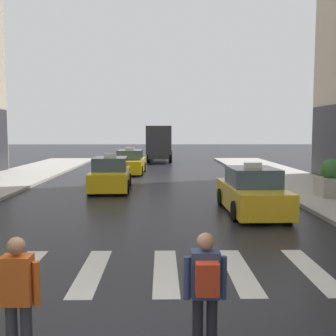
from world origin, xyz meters
TOP-DOWN VIEW (x-y plane):
  - crosswalk_markings at (-0.00, 3.00)m, footprint 11.30×2.80m
  - taxi_lead at (3.91, 8.90)m, footprint 2.01×4.58m
  - taxi_second at (-1.85, 14.49)m, footprint 2.09×4.61m
  - taxi_third at (-1.45, 21.84)m, footprint 2.01×4.58m
  - box_truck at (0.53, 32.36)m, footprint 2.45×7.60m
  - pedestrian_with_backpack at (1.24, -0.21)m, footprint 0.55×0.43m
  - pedestrian_plain_coat at (-1.06, -0.34)m, footprint 0.55×0.24m
  - planter_mid_block at (7.86, 11.42)m, footprint 1.10×1.10m

SIDE VIEW (x-z plane):
  - crosswalk_markings at x=0.00m, z-range 0.00..0.01m
  - taxi_lead at x=3.91m, z-range -0.18..1.63m
  - taxi_second at x=-1.85m, z-range -0.18..1.63m
  - taxi_third at x=-1.45m, z-range -0.18..1.63m
  - planter_mid_block at x=7.86m, z-range 0.07..1.67m
  - pedestrian_plain_coat at x=-1.06m, z-range 0.11..1.76m
  - pedestrian_with_backpack at x=1.24m, z-range 0.15..1.80m
  - box_truck at x=0.53m, z-range 0.18..3.53m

